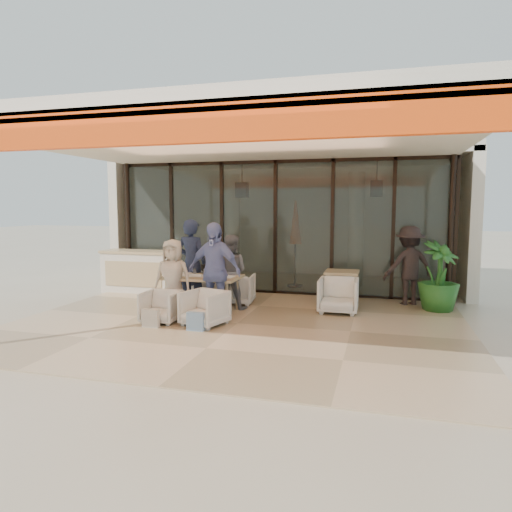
{
  "coord_description": "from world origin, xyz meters",
  "views": [
    {
      "loc": [
        2.46,
        -7.63,
        2.12
      ],
      "look_at": [
        0.1,
        0.9,
        1.15
      ],
      "focal_mm": 32.0,
      "sensor_mm": 36.0,
      "label": 1
    }
  ],
  "objects": [
    {
      "name": "chair_far_left",
      "position": [
        -1.37,
        1.65,
        0.3
      ],
      "size": [
        0.63,
        0.6,
        0.6
      ],
      "primitive_type": "imported",
      "rotation": [
        0.0,
        0.0,
        3.05
      ],
      "color": "white",
      "rests_on": "ground"
    },
    {
      "name": "standing_woman",
      "position": [
        3.04,
        2.53,
        0.85
      ],
      "size": [
        1.26,
        1.0,
        1.7
      ],
      "primitive_type": "imported",
      "rotation": [
        0.0,
        0.0,
        3.52
      ],
      "color": "black",
      "rests_on": "ground"
    },
    {
      "name": "tote_bag_blue",
      "position": [
        -0.53,
        -0.65,
        0.17
      ],
      "size": [
        0.3,
        0.1,
        0.34
      ],
      "primitive_type": "cube",
      "color": "#99BFD8",
      "rests_on": "ground"
    },
    {
      "name": "diner_navy",
      "position": [
        -1.37,
        1.15,
        0.93
      ],
      "size": [
        0.72,
        0.52,
        1.86
      ],
      "primitive_type": "imported",
      "rotation": [
        0.0,
        0.0,
        3.03
      ],
      "color": "#1A2239",
      "rests_on": "ground"
    },
    {
      "name": "diner_periwinkle",
      "position": [
        -0.53,
        0.25,
        0.91
      ],
      "size": [
        1.13,
        0.6,
        1.83
      ],
      "primitive_type": "imported",
      "rotation": [
        0.0,
        0.0,
        -0.15
      ],
      "color": "#7887C8",
      "rests_on": "ground"
    },
    {
      "name": "host_counter",
      "position": [
        -3.27,
        2.3,
        0.53
      ],
      "size": [
        1.85,
        0.65,
        1.04
      ],
      "color": "silver",
      "rests_on": "ground"
    },
    {
      "name": "chair_far_right",
      "position": [
        -0.53,
        1.65,
        0.36
      ],
      "size": [
        0.78,
        0.74,
        0.73
      ],
      "primitive_type": "imported",
      "rotation": [
        0.0,
        0.0,
        3.26
      ],
      "color": "white",
      "rests_on": "ground"
    },
    {
      "name": "chair_near_right",
      "position": [
        -0.53,
        -0.25,
        0.35
      ],
      "size": [
        0.84,
        0.81,
        0.7
      ],
      "primitive_type": "imported",
      "rotation": [
        0.0,
        0.0,
        -0.29
      ],
      "color": "white",
      "rests_on": "ground"
    },
    {
      "name": "ground",
      "position": [
        0.0,
        0.0,
        0.0
      ],
      "size": [
        70.0,
        70.0,
        0.0
      ],
      "primitive_type": "plane",
      "color": "#C6B293",
      "rests_on": "ground"
    },
    {
      "name": "terrace_structure",
      "position": [
        0.0,
        -0.26,
        3.25
      ],
      "size": [
        8.0,
        6.0,
        3.4
      ],
      "color": "silver",
      "rests_on": "ground"
    },
    {
      "name": "interior_block",
      "position": [
        0.01,
        5.31,
        2.23
      ],
      "size": [
        9.05,
        3.62,
        3.52
      ],
      "color": "silver",
      "rests_on": "ground"
    },
    {
      "name": "dining_table",
      "position": [
        -0.96,
        0.71,
        0.69
      ],
      "size": [
        1.5,
        0.9,
        0.93
      ],
      "color": "tan",
      "rests_on": "ground"
    },
    {
      "name": "glass_storefront",
      "position": [
        0.0,
        3.0,
        1.6
      ],
      "size": [
        8.08,
        0.1,
        3.2
      ],
      "color": "#9EADA3",
      "rests_on": "ground"
    },
    {
      "name": "side_chair",
      "position": [
        1.66,
        1.37,
        0.39
      ],
      "size": [
        0.77,
        0.72,
        0.78
      ],
      "primitive_type": "imported",
      "rotation": [
        0.0,
        0.0,
        0.01
      ],
      "color": "white",
      "rests_on": "ground"
    },
    {
      "name": "diner_grey",
      "position": [
        -0.53,
        1.15,
        0.77
      ],
      "size": [
        0.79,
        0.64,
        1.54
      ],
      "primitive_type": "imported",
      "rotation": [
        0.0,
        0.0,
        3.22
      ],
      "color": "#5C5C61",
      "rests_on": "ground"
    },
    {
      "name": "side_table",
      "position": [
        1.66,
        2.12,
        0.64
      ],
      "size": [
        0.7,
        0.7,
        0.74
      ],
      "color": "tan",
      "rests_on": "ground"
    },
    {
      "name": "chair_near_left",
      "position": [
        -1.37,
        -0.25,
        0.33
      ],
      "size": [
        0.64,
        0.6,
        0.65
      ],
      "primitive_type": "imported",
      "rotation": [
        0.0,
        0.0,
        0.02
      ],
      "color": "white",
      "rests_on": "ground"
    },
    {
      "name": "terrace_floor",
      "position": [
        0.0,
        0.0,
        0.01
      ],
      "size": [
        8.0,
        6.0,
        0.01
      ],
      "primitive_type": "cube",
      "color": "tan",
      "rests_on": "ground"
    },
    {
      "name": "tote_bag_cream",
      "position": [
        -1.37,
        -0.65,
        0.17
      ],
      "size": [
        0.3,
        0.1,
        0.34
      ],
      "primitive_type": "cube",
      "color": "silver",
      "rests_on": "ground"
    },
    {
      "name": "diner_cream",
      "position": [
        -1.37,
        0.25,
        0.75
      ],
      "size": [
        0.77,
        0.54,
        1.5
      ],
      "primitive_type": "imported",
      "rotation": [
        0.0,
        0.0,
        0.09
      ],
      "color": "beige",
      "rests_on": "ground"
    },
    {
      "name": "potted_palm",
      "position": [
        3.59,
        2.08,
        0.71
      ],
      "size": [
        1.13,
        1.13,
        1.43
      ],
      "primitive_type": "imported",
      "rotation": [
        0.0,
        0.0,
        0.83
      ],
      "color": "#1E5919",
      "rests_on": "ground"
    }
  ]
}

